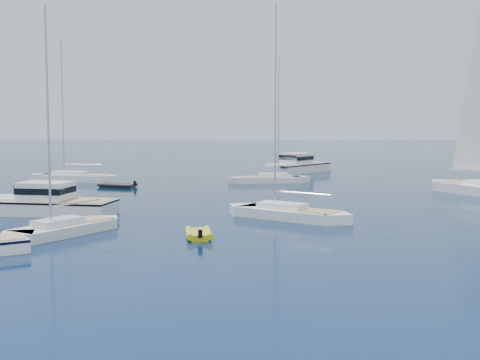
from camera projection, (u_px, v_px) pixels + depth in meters
name	position (u px, v px, depth m)	size (l,w,h in m)	color
ground	(269.00, 280.00, 27.99)	(400.00, 400.00, 0.00)	navy
motor_cruiser_centre	(43.00, 214.00, 47.49)	(3.60, 11.78, 3.09)	silver
motor_cruiser_distant	(295.00, 173.00, 84.93)	(3.88, 12.69, 3.33)	silver
sailboat_fore	(64.00, 234.00, 39.09)	(2.50, 9.62, 14.13)	silver
sailboat_mid_r	(287.00, 219.00, 45.41)	(2.77, 10.65, 15.65)	white
sailboat_centre	(270.00, 183.00, 71.56)	(2.56, 9.83, 14.45)	silver
sailboat_far_l	(74.00, 181.00, 73.06)	(2.97, 11.43, 16.81)	white
tender_yellow	(199.00, 237.00, 38.10)	(1.80, 3.21, 0.95)	#CBC30B
tender_grey_far	(118.00, 187.00, 66.46)	(2.15, 3.98, 0.95)	black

